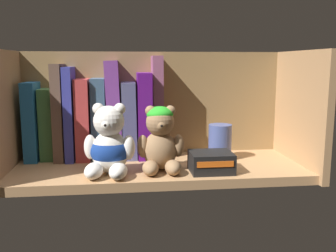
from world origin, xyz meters
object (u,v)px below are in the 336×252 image
book_9 (157,106)px  book_0 (34,121)px  book_5 (99,118)px  small_product_box (211,162)px  pillar_candle (220,142)px  book_7 (129,119)px  book_3 (71,113)px  book_1 (49,124)px  teddy_bear_smaller (161,140)px  book_8 (144,114)px  book_4 (84,118)px  teddy_bear_larger (109,146)px  book_6 (114,109)px  book_2 (61,111)px

book_9 → book_0: bearing=180.0°
book_5 → small_product_box: (24.47, -16.71, -7.60)cm
pillar_candle → book_9: bearing=155.4°
book_7 → book_3: bearing=180.0°
pillar_candle → book_3: bearing=169.4°
book_1 → small_product_box: (36.75, -16.71, -6.39)cm
book_0 → teddy_bear_smaller: book_0 is taller
book_1 → book_8: 23.40cm
book_9 → book_5: bearing=180.0°
book_4 → book_5: size_ratio=0.99×
book_4 → small_product_box: (28.15, -16.71, -7.55)cm
teddy_bear_larger → book_8: bearing=62.3°
book_0 → book_3: (8.98, 0.00, 1.77)cm
book_8 → small_product_box: 22.97cm
book_6 → pillar_candle: size_ratio=2.77×
book_7 → book_9: bearing=0.0°
book_2 → book_1: bearing=180.0°
book_3 → book_8: size_ratio=1.07×
book_2 → book_8: size_ratio=1.10×
book_3 → book_8: 17.75cm
book_0 → book_4: size_ratio=0.96×
book_2 → pillar_candle: (38.20, -6.67, -7.19)cm
book_4 → pillar_candle: size_ratio=2.26×
book_5 → book_7: 7.32cm
teddy_bear_larger → book_7: bearing=74.2°
book_3 → teddy_bear_larger: (9.59, -15.51, -5.23)cm
book_2 → teddy_bear_smaller: 27.59cm
book_6 → book_0: bearing=180.0°
teddy_bear_larger → book_0: bearing=140.1°
book_1 → book_4: 8.68cm
book_4 → book_8: book_8 is taller
book_1 → book_3: 6.15cm
book_5 → book_7: (7.30, 0.00, -0.47)cm
book_3 → teddy_bear_larger: size_ratio=1.49×
book_1 → book_5: bearing=0.0°
book_0 → teddy_bear_larger: (18.57, -15.51, -3.46)cm
teddy_bear_larger → book_4: bearing=113.0°
book_4 → pillar_candle: 33.76cm
book_7 → book_9: (7.07, 0.00, 3.14)cm
book_4 → book_5: bearing=0.0°
book_5 → book_7: bearing=0.0°
book_1 → book_7: (19.58, 0.00, 0.74)cm
book_0 → book_7: same height
book_7 → book_8: 3.91cm
book_7 → book_8: book_8 is taller
book_0 → book_4: book_4 is taller
book_0 → pillar_candle: size_ratio=2.18×
book_0 → book_2: book_2 is taller
teddy_bear_smaller → book_3: bearing=145.0°
teddy_bear_larger → pillar_candle: 27.56cm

